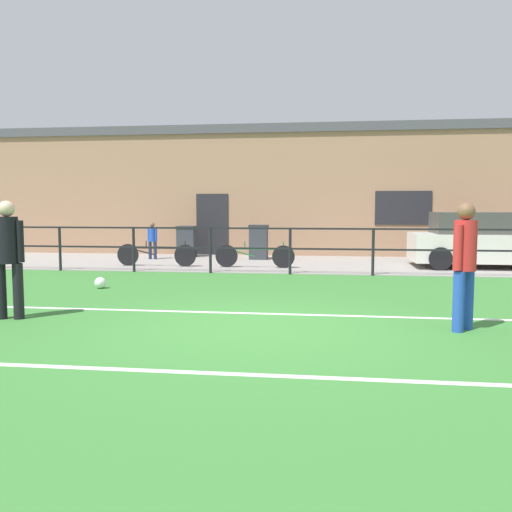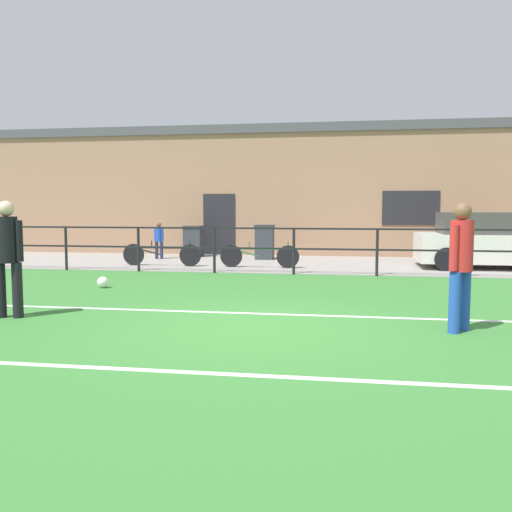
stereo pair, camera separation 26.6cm
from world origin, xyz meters
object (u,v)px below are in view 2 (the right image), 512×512
(spectator_child, at_px, (159,238))
(parked_car_red, at_px, (489,242))
(bicycle_parked_2, at_px, (259,256))
(trash_bin_0, at_px, (265,242))
(soccer_ball_match, at_px, (103,282))
(trash_bin_1, at_px, (193,241))
(player_striker, at_px, (461,259))
(bicycle_parked_1, at_px, (161,254))
(player_goalkeeper, at_px, (7,252))

(spectator_child, bearing_deg, parked_car_red, 179.23)
(bicycle_parked_2, bearing_deg, spectator_child, 150.78)
(bicycle_parked_2, distance_m, trash_bin_0, 2.40)
(soccer_ball_match, height_order, trash_bin_1, trash_bin_1)
(spectator_child, xyz_separation_m, parked_car_red, (9.62, -1.05, 0.05))
(player_striker, relative_size, bicycle_parked_1, 0.76)
(player_striker, relative_size, parked_car_red, 0.45)
(player_striker, distance_m, parked_car_red, 8.29)
(player_striker, bearing_deg, trash_bin_0, -116.38)
(player_goalkeeper, height_order, spectator_child, player_goalkeeper)
(spectator_child, bearing_deg, bicycle_parked_1, 116.51)
(soccer_ball_match, bearing_deg, trash_bin_1, 90.42)
(player_goalkeeper, relative_size, spectator_child, 1.51)
(player_striker, bearing_deg, spectator_child, -100.33)
(soccer_ball_match, distance_m, trash_bin_1, 7.01)
(player_striker, xyz_separation_m, soccer_ball_match, (-6.41, 2.98, -0.86))
(spectator_child, relative_size, trash_bin_0, 1.08)
(player_goalkeeper, relative_size, trash_bin_0, 1.62)
(trash_bin_1, bearing_deg, bicycle_parked_1, -91.78)
(spectator_child, relative_size, bicycle_parked_1, 0.52)
(trash_bin_1, bearing_deg, spectator_child, -131.26)
(soccer_ball_match, relative_size, bicycle_parked_1, 0.10)
(soccer_ball_match, xyz_separation_m, trash_bin_0, (2.41, 6.44, 0.45))
(soccer_ball_match, distance_m, parked_car_red, 10.06)
(trash_bin_0, bearing_deg, player_striker, -67.02)
(player_striker, distance_m, trash_bin_1, 11.89)
(player_goalkeeper, xyz_separation_m, trash_bin_1, (0.00, 10.07, -0.46))
(player_striker, height_order, spectator_child, player_striker)
(player_goalkeeper, distance_m, trash_bin_1, 10.08)
(player_goalkeeper, height_order, soccer_ball_match, player_goalkeeper)
(player_goalkeeper, bearing_deg, soccer_ball_match, 83.06)
(player_goalkeeper, distance_m, trash_bin_0, 9.85)
(parked_car_red, bearing_deg, spectator_child, 173.76)
(player_striker, xyz_separation_m, trash_bin_0, (-4.00, 9.42, -0.41))
(player_goalkeeper, xyz_separation_m, parked_car_red, (8.78, 8.06, -0.26))
(soccer_ball_match, bearing_deg, bicycle_parked_2, 57.29)
(soccer_ball_match, distance_m, bicycle_parked_2, 4.84)
(player_striker, xyz_separation_m, spectator_child, (-7.30, 9.01, -0.29))
(bicycle_parked_1, distance_m, trash_bin_0, 3.50)
(parked_car_red, distance_m, trash_bin_0, 6.48)
(player_goalkeeper, xyz_separation_m, spectator_child, (-0.84, 9.11, -0.31))
(trash_bin_0, bearing_deg, player_goalkeeper, -104.51)
(soccer_ball_match, bearing_deg, trash_bin_0, 69.50)
(soccer_ball_match, bearing_deg, player_goalkeeper, -91.02)
(trash_bin_1, bearing_deg, player_striker, -57.08)
(player_striker, relative_size, trash_bin_1, 1.69)
(bicycle_parked_2, bearing_deg, bicycle_parked_1, 180.00)
(player_striker, distance_m, trash_bin_0, 10.24)
(player_striker, relative_size, soccer_ball_match, 7.41)
(player_striker, height_order, trash_bin_1, player_striker)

